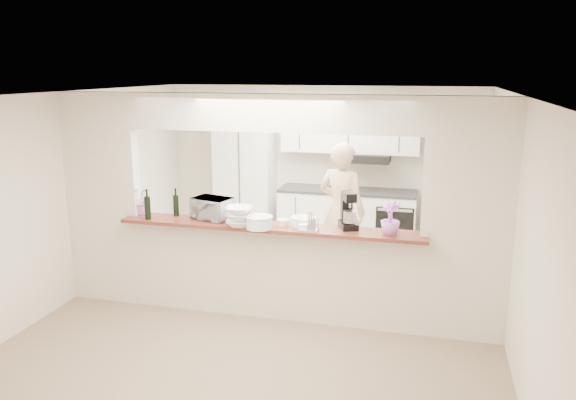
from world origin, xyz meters
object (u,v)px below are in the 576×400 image
(stand_mixer, at_px, (348,212))
(toaster_oven, at_px, (212,208))
(person, at_px, (342,212))
(refrigerator, at_px, (455,202))

(stand_mixer, bearing_deg, toaster_oven, -179.54)
(person, bearing_deg, stand_mixer, 122.08)
(toaster_oven, distance_m, person, 1.89)
(stand_mixer, bearing_deg, person, 101.67)
(stand_mixer, height_order, person, person)
(refrigerator, height_order, toaster_oven, refrigerator)
(refrigerator, distance_m, stand_mixer, 2.88)
(refrigerator, relative_size, stand_mixer, 4.26)
(refrigerator, bearing_deg, stand_mixer, -114.97)
(toaster_oven, bearing_deg, refrigerator, 58.70)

